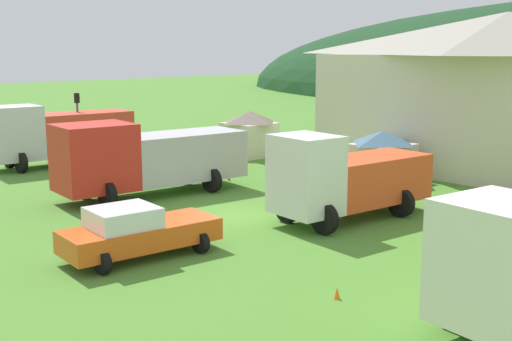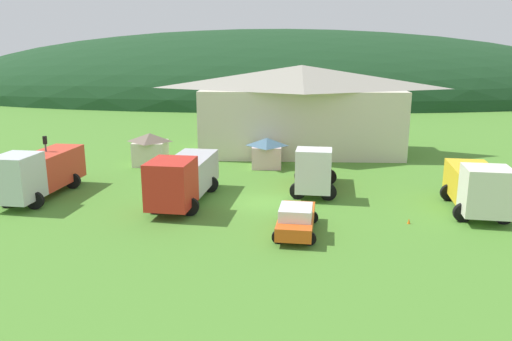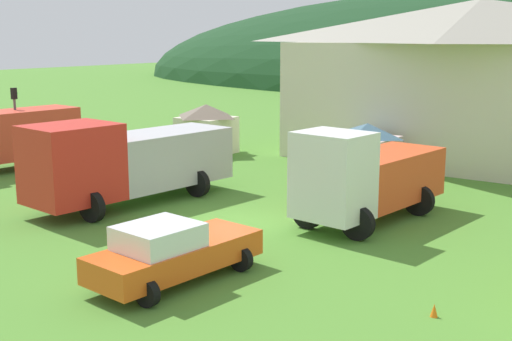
# 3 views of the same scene
# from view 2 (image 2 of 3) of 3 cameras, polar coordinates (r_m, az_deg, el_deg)

# --- Properties ---
(ground_plane) EXTENTS (200.00, 200.00, 0.00)m
(ground_plane) POSITION_cam_2_polar(r_m,az_deg,el_deg) (32.68, 0.28, -3.72)
(ground_plane) COLOR #4C842D
(forested_hill_backdrop) EXTENTS (139.78, 60.00, 26.37)m
(forested_hill_backdrop) POSITION_cam_2_polar(r_m,az_deg,el_deg) (105.96, 2.06, 8.53)
(forested_hill_backdrop) COLOR #193D1E
(forested_hill_backdrop) RESTS_ON ground
(depot_building) EXTENTS (19.71, 8.64, 8.19)m
(depot_building) POSITION_cam_2_polar(r_m,az_deg,el_deg) (47.62, 5.08, 7.00)
(depot_building) COLOR beige
(depot_building) RESTS_ON ground
(play_shed_cream) EXTENTS (2.83, 2.78, 2.72)m
(play_shed_cream) POSITION_cam_2_polar(r_m,az_deg,el_deg) (43.93, -11.83, 2.45)
(play_shed_cream) COLOR beige
(play_shed_cream) RESTS_ON ground
(play_shed_pink) EXTENTS (2.60, 2.77, 2.46)m
(play_shed_pink) POSITION_cam_2_polar(r_m,az_deg,el_deg) (42.21, 1.24, 2.10)
(play_shed_pink) COLOR beige
(play_shed_pink) RESTS_ON ground
(tow_truck_silver) EXTENTS (3.48, 8.07, 3.41)m
(tow_truck_silver) POSITION_cam_2_polar(r_m,az_deg,el_deg) (36.34, -23.29, -0.10)
(tow_truck_silver) COLOR silver
(tow_truck_silver) RESTS_ON ground
(crane_truck_red) EXTENTS (3.83, 8.71, 3.34)m
(crane_truck_red) POSITION_cam_2_polar(r_m,az_deg,el_deg) (32.58, -8.25, -0.71)
(crane_truck_red) COLOR red
(crane_truck_red) RESTS_ON ground
(heavy_rig_white) EXTENTS (3.50, 6.83, 3.39)m
(heavy_rig_white) POSITION_cam_2_polar(r_m,az_deg,el_deg) (35.12, 6.63, 0.21)
(heavy_rig_white) COLOR white
(heavy_rig_white) RESTS_ON ground
(heavy_rig_striped) EXTENTS (3.81, 7.17, 3.26)m
(heavy_rig_striped) POSITION_cam_2_polar(r_m,az_deg,el_deg) (33.25, 23.69, -1.57)
(heavy_rig_striped) COLOR silver
(heavy_rig_striped) RESTS_ON ground
(service_pickup_orange) EXTENTS (2.61, 5.07, 1.66)m
(service_pickup_orange) POSITION_cam_2_polar(r_m,az_deg,el_deg) (27.41, 4.56, -5.46)
(service_pickup_orange) COLOR #E25619
(service_pickup_orange) RESTS_ON ground
(traffic_light_west) EXTENTS (0.20, 0.32, 3.93)m
(traffic_light_west) POSITION_cam_2_polar(r_m,az_deg,el_deg) (37.53, -22.54, 1.34)
(traffic_light_west) COLOR #4C4C51
(traffic_light_west) RESTS_ON ground
(traffic_cone_near_pickup) EXTENTS (0.36, 0.36, 0.53)m
(traffic_cone_near_pickup) POSITION_cam_2_polar(r_m,az_deg,el_deg) (37.75, -6.90, -1.40)
(traffic_cone_near_pickup) COLOR orange
(traffic_cone_near_pickup) RESTS_ON ground
(traffic_cone_mid_row) EXTENTS (0.36, 0.36, 0.63)m
(traffic_cone_mid_row) POSITION_cam_2_polar(r_m,az_deg,el_deg) (30.33, 16.85, -5.76)
(traffic_cone_mid_row) COLOR orange
(traffic_cone_mid_row) RESTS_ON ground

